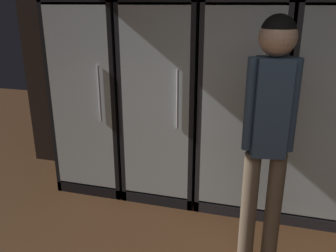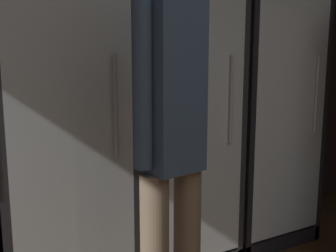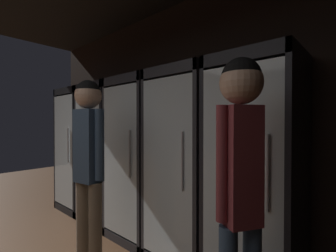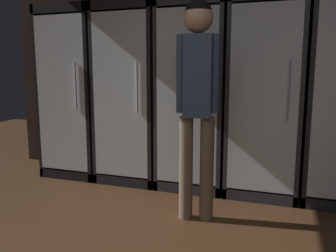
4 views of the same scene
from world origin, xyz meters
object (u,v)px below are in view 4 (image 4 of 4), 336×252
object	(u,v)px
cooler_left	(134,96)
shopper_near	(197,87)
cooler_far_left	(79,94)
cooler_center	(195,98)
cooler_right	(265,99)

from	to	relation	value
cooler_left	shopper_near	distance (m)	1.27
cooler_far_left	cooler_center	world-z (taller)	same
cooler_left	cooler_far_left	bearing A→B (deg)	179.93
cooler_right	cooler_far_left	bearing A→B (deg)	179.97
cooler_far_left	cooler_left	size ratio (longest dim) A/B	1.00
cooler_far_left	cooler_right	xyz separation A→B (m)	(2.10, -0.00, -0.00)
cooler_left	shopper_near	world-z (taller)	cooler_left
cooler_left	cooler_center	bearing A→B (deg)	0.00
cooler_center	cooler_right	distance (m)	0.70
cooler_far_left	shopper_near	size ratio (longest dim) A/B	1.09
cooler_far_left	cooler_left	bearing A→B (deg)	-0.07
cooler_right	shopper_near	world-z (taller)	cooler_right
cooler_center	cooler_left	bearing A→B (deg)	-180.00
cooler_right	shopper_near	bearing A→B (deg)	-119.11
cooler_right	shopper_near	size ratio (longest dim) A/B	1.09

